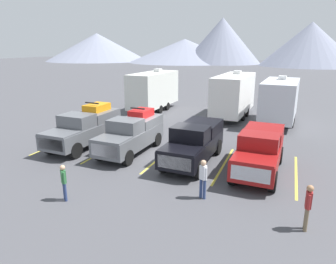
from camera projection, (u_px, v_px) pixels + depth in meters
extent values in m
plane|color=#47474C|center=(166.00, 153.00, 18.27)|extent=(240.00, 240.00, 0.00)
cube|color=#595B60|center=(83.00, 132.00, 19.20)|extent=(2.23, 5.71, 0.91)
cube|color=#595B60|center=(60.00, 133.00, 17.28)|extent=(2.01, 1.64, 0.08)
cube|color=#595B60|center=(77.00, 121.00, 18.52)|extent=(1.97, 1.53, 0.80)
cube|color=slate|center=(70.00, 122.00, 17.99)|extent=(1.80, 0.29, 0.59)
cube|color=#595B60|center=(97.00, 115.00, 20.33)|extent=(2.09, 2.66, 0.63)
cube|color=silver|center=(51.00, 144.00, 16.73)|extent=(1.74, 0.12, 0.64)
cylinder|color=black|center=(76.00, 150.00, 17.28)|extent=(0.31, 0.93, 0.93)
cylinder|color=black|center=(50.00, 146.00, 18.00)|extent=(0.31, 0.93, 0.93)
cylinder|color=black|center=(113.00, 133.00, 20.66)|extent=(0.31, 0.93, 0.93)
cylinder|color=black|center=(91.00, 130.00, 21.38)|extent=(0.31, 0.93, 0.93)
cube|color=orange|center=(97.00, 107.00, 20.18)|extent=(1.18, 1.70, 0.45)
cylinder|color=black|center=(97.00, 110.00, 19.51)|extent=(0.19, 0.45, 0.44)
cylinder|color=black|center=(86.00, 109.00, 19.86)|extent=(0.19, 0.45, 0.44)
cylinder|color=black|center=(108.00, 106.00, 20.51)|extent=(0.19, 0.45, 0.44)
cylinder|color=black|center=(96.00, 105.00, 20.87)|extent=(0.19, 0.45, 0.44)
cube|color=black|center=(92.00, 103.00, 19.67)|extent=(1.02, 0.11, 0.08)
cube|color=#595B60|center=(130.00, 138.00, 18.08)|extent=(2.10, 5.36, 0.94)
cube|color=#595B60|center=(112.00, 139.00, 16.26)|extent=(1.90, 1.54, 0.08)
cube|color=#595B60|center=(125.00, 126.00, 17.43)|extent=(1.85, 1.44, 0.78)
cube|color=slate|center=(120.00, 128.00, 16.93)|extent=(1.70, 0.28, 0.58)
cube|color=#595B60|center=(141.00, 121.00, 19.14)|extent=(1.97, 2.50, 0.54)
cube|color=silver|center=(104.00, 151.00, 15.76)|extent=(1.64, 0.12, 0.66)
cylinder|color=black|center=(128.00, 158.00, 16.28)|extent=(0.31, 0.86, 0.85)
cylinder|color=black|center=(100.00, 153.00, 16.97)|extent=(0.31, 0.86, 0.85)
cylinder|color=black|center=(157.00, 139.00, 19.46)|extent=(0.31, 0.86, 0.85)
cylinder|color=black|center=(133.00, 136.00, 20.14)|extent=(0.31, 0.86, 0.85)
cube|color=red|center=(141.00, 113.00, 19.00)|extent=(1.11, 1.59, 0.45)
cylinder|color=black|center=(143.00, 116.00, 18.36)|extent=(0.19, 0.45, 0.44)
cylinder|color=black|center=(131.00, 114.00, 18.70)|extent=(0.19, 0.45, 0.44)
cylinder|color=black|center=(151.00, 112.00, 19.31)|extent=(0.19, 0.45, 0.44)
cylinder|color=black|center=(139.00, 111.00, 19.64)|extent=(0.19, 0.45, 0.44)
cube|color=black|center=(138.00, 108.00, 18.51)|extent=(0.96, 0.11, 0.08)
cube|color=black|center=(193.00, 147.00, 16.53)|extent=(2.16, 5.45, 0.90)
cube|color=black|center=(180.00, 149.00, 14.69)|extent=(1.95, 1.57, 0.08)
cube|color=black|center=(190.00, 134.00, 15.87)|extent=(1.91, 1.46, 0.81)
cube|color=slate|center=(187.00, 136.00, 15.37)|extent=(1.75, 0.29, 0.60)
cube|color=black|center=(202.00, 127.00, 17.61)|extent=(2.02, 2.54, 0.63)
cube|color=silver|center=(174.00, 163.00, 14.17)|extent=(1.68, 0.12, 0.63)
cylinder|color=black|center=(198.00, 169.00, 14.69)|extent=(0.31, 0.90, 0.89)
cylinder|color=black|center=(164.00, 164.00, 15.39)|extent=(0.31, 0.90, 0.89)
cylinder|color=black|center=(218.00, 147.00, 17.92)|extent=(0.31, 0.90, 0.89)
cylinder|color=black|center=(189.00, 143.00, 18.62)|extent=(0.31, 0.90, 0.89)
cube|color=maroon|center=(259.00, 155.00, 15.17)|extent=(2.11, 5.35, 0.92)
cube|color=maroon|center=(254.00, 159.00, 13.35)|extent=(1.91, 1.54, 0.08)
cube|color=maroon|center=(259.00, 142.00, 14.51)|extent=(1.87, 1.44, 0.78)
cube|color=slate|center=(257.00, 144.00, 14.02)|extent=(1.71, 0.28, 0.57)
cube|color=maroon|center=(264.00, 133.00, 16.21)|extent=(1.98, 2.49, 0.61)
cube|color=silver|center=(250.00, 174.00, 12.85)|extent=(1.65, 0.12, 0.64)
cylinder|color=black|center=(273.00, 181.00, 13.37)|extent=(0.31, 0.94, 0.93)
cylinder|color=black|center=(233.00, 175.00, 14.05)|extent=(0.31, 0.94, 0.93)
cylinder|color=black|center=(280.00, 155.00, 16.53)|extent=(0.31, 0.94, 0.93)
cylinder|color=black|center=(246.00, 151.00, 17.22)|extent=(0.31, 0.94, 0.93)
cube|color=gold|center=(61.00, 142.00, 20.25)|extent=(0.12, 5.50, 0.01)
cube|color=gold|center=(108.00, 149.00, 18.97)|extent=(0.12, 5.50, 0.01)
cube|color=gold|center=(162.00, 156.00, 17.68)|extent=(0.12, 5.50, 0.01)
cube|color=gold|center=(224.00, 165.00, 16.40)|extent=(0.12, 5.50, 0.01)
cube|color=gold|center=(296.00, 175.00, 15.12)|extent=(0.12, 5.50, 0.01)
cube|color=silver|center=(153.00, 89.00, 29.39)|extent=(2.70, 6.79, 3.15)
cube|color=brown|center=(143.00, 87.00, 29.83)|extent=(0.34, 6.41, 0.24)
cube|color=silver|center=(158.00, 70.00, 29.79)|extent=(0.63, 0.73, 0.30)
cube|color=#333333|center=(133.00, 116.00, 26.44)|extent=(0.18, 1.20, 0.12)
cylinder|color=black|center=(160.00, 109.00, 28.73)|extent=(0.26, 0.77, 0.76)
cylinder|color=black|center=(140.00, 107.00, 29.60)|extent=(0.26, 0.77, 0.76)
cylinder|color=black|center=(167.00, 106.00, 30.13)|extent=(0.26, 0.77, 0.76)
cylinder|color=black|center=(148.00, 105.00, 31.00)|extent=(0.26, 0.77, 0.76)
cube|color=white|center=(234.00, 94.00, 26.55)|extent=(2.79, 7.11, 3.19)
cube|color=#595960|center=(220.00, 91.00, 27.00)|extent=(0.36, 6.71, 0.24)
cube|color=silver|center=(237.00, 72.00, 26.99)|extent=(0.63, 0.73, 0.30)
cube|color=#333333|center=(220.00, 125.00, 23.47)|extent=(0.18, 1.20, 0.12)
cylinder|color=black|center=(243.00, 116.00, 25.85)|extent=(0.26, 0.77, 0.76)
cylinder|color=black|center=(217.00, 114.00, 26.75)|extent=(0.26, 0.77, 0.76)
cylinder|color=black|center=(247.00, 113.00, 27.32)|extent=(0.26, 0.77, 0.76)
cylinder|color=black|center=(222.00, 110.00, 28.22)|extent=(0.26, 0.77, 0.76)
cube|color=silver|center=(279.00, 99.00, 24.41)|extent=(2.83, 6.14, 2.97)
cube|color=brown|center=(263.00, 96.00, 24.88)|extent=(0.31, 5.77, 0.24)
cube|color=silver|center=(283.00, 78.00, 24.75)|extent=(0.63, 0.73, 0.30)
cube|color=#333333|center=(272.00, 131.00, 21.72)|extent=(0.18, 1.20, 0.12)
cylinder|color=black|center=(292.00, 123.00, 23.76)|extent=(0.26, 0.77, 0.76)
cylinder|color=black|center=(261.00, 120.00, 24.69)|extent=(0.26, 0.77, 0.76)
cylinder|color=black|center=(293.00, 119.00, 25.03)|extent=(0.26, 0.77, 0.76)
cylinder|color=black|center=(264.00, 116.00, 25.96)|extent=(0.26, 0.77, 0.76)
cylinder|color=navy|center=(64.00, 191.00, 12.65)|extent=(0.12, 0.12, 0.79)
cylinder|color=navy|center=(65.00, 192.00, 12.52)|extent=(0.12, 0.12, 0.79)
cube|color=#33723F|center=(63.00, 176.00, 12.40)|extent=(0.29, 0.29, 0.56)
sphere|color=tan|center=(62.00, 168.00, 12.30)|extent=(0.21, 0.21, 0.21)
cylinder|color=#33723F|center=(63.00, 176.00, 12.52)|extent=(0.09, 0.09, 0.50)
cylinder|color=#33723F|center=(64.00, 178.00, 12.30)|extent=(0.09, 0.09, 0.50)
cylinder|color=#726047|center=(306.00, 218.00, 10.62)|extent=(0.13, 0.13, 0.86)
cylinder|color=#726047|center=(306.00, 220.00, 10.46)|extent=(0.13, 0.13, 0.86)
cube|color=maroon|center=(309.00, 200.00, 10.34)|extent=(0.20, 0.25, 0.61)
sphere|color=#9E704C|center=(310.00, 188.00, 10.23)|extent=(0.23, 0.23, 0.23)
cylinder|color=maroon|center=(308.00, 199.00, 10.47)|extent=(0.10, 0.10, 0.55)
cylinder|color=maroon|center=(309.00, 202.00, 10.23)|extent=(0.10, 0.10, 0.55)
cylinder|color=navy|center=(201.00, 188.00, 12.80)|extent=(0.13, 0.13, 0.86)
cylinder|color=navy|center=(204.00, 189.00, 12.69)|extent=(0.13, 0.13, 0.86)
cube|color=silver|center=(203.00, 172.00, 12.55)|extent=(0.31, 0.27, 0.61)
sphere|color=tan|center=(203.00, 163.00, 12.43)|extent=(0.23, 0.23, 0.23)
cylinder|color=silver|center=(200.00, 172.00, 12.64)|extent=(0.10, 0.10, 0.55)
cylinder|color=silver|center=(206.00, 174.00, 12.46)|extent=(0.10, 0.10, 0.55)
cone|color=gray|center=(97.00, 47.00, 123.52)|extent=(40.43, 40.43, 10.73)
cone|color=gray|center=(185.00, 51.00, 112.81)|extent=(41.34, 41.34, 8.34)
cone|color=gray|center=(222.00, 41.00, 105.08)|extent=(26.70, 26.70, 15.17)
cone|color=gray|center=(310.00, 44.00, 91.66)|extent=(29.24, 29.24, 12.85)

